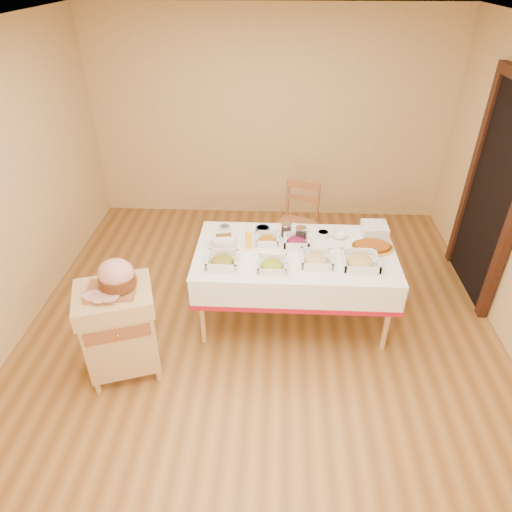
% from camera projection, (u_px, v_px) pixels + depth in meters
% --- Properties ---
extents(room_shell, '(5.00, 5.00, 5.00)m').
position_uv_depth(room_shell, '(261.00, 213.00, 3.62)').
color(room_shell, '#915F2D').
rests_on(room_shell, ground).
extents(doorway, '(0.09, 1.10, 2.20)m').
position_uv_depth(doorway, '(494.00, 192.00, 4.38)').
color(doorway, black).
rests_on(doorway, ground).
extents(dining_table, '(1.82, 1.02, 0.76)m').
position_uv_depth(dining_table, '(294.00, 266.00, 4.24)').
color(dining_table, tan).
rests_on(dining_table, ground).
extents(butcher_cart, '(0.72, 0.66, 0.84)m').
position_uv_depth(butcher_cart, '(119.00, 327.00, 3.72)').
color(butcher_cart, tan).
rests_on(butcher_cart, ground).
extents(dining_chair, '(0.55, 0.54, 0.94)m').
position_uv_depth(dining_chair, '(297.00, 223.00, 5.15)').
color(dining_chair, '#945630').
rests_on(dining_chair, ground).
extents(ham_on_board, '(0.39, 0.38, 0.26)m').
position_uv_depth(ham_on_board, '(116.00, 277.00, 3.48)').
color(ham_on_board, '#945630').
rests_on(ham_on_board, butcher_cart).
extents(serving_dish_a, '(0.27, 0.27, 0.12)m').
position_uv_depth(serving_dish_a, '(222.00, 261.00, 3.95)').
color(serving_dish_a, silver).
rests_on(serving_dish_a, dining_table).
extents(serving_dish_b, '(0.25, 0.25, 0.10)m').
position_uv_depth(serving_dish_b, '(272.00, 265.00, 3.90)').
color(serving_dish_b, silver).
rests_on(serving_dish_b, dining_table).
extents(serving_dish_c, '(0.27, 0.27, 0.11)m').
position_uv_depth(serving_dish_c, '(317.00, 259.00, 3.97)').
color(serving_dish_c, silver).
rests_on(serving_dish_c, dining_table).
extents(serving_dish_d, '(0.31, 0.31, 0.12)m').
position_uv_depth(serving_dish_d, '(360.00, 261.00, 3.94)').
color(serving_dish_d, silver).
rests_on(serving_dish_d, dining_table).
extents(serving_dish_e, '(0.22, 0.21, 0.10)m').
position_uv_depth(serving_dish_e, '(267.00, 239.00, 4.26)').
color(serving_dish_e, silver).
rests_on(serving_dish_e, dining_table).
extents(serving_dish_f, '(0.25, 0.23, 0.11)m').
position_uv_depth(serving_dish_f, '(296.00, 241.00, 4.23)').
color(serving_dish_f, silver).
rests_on(serving_dish_f, dining_table).
extents(small_bowl_left, '(0.12, 0.12, 0.06)m').
position_uv_depth(small_bowl_left, '(225.00, 228.00, 4.44)').
color(small_bowl_left, silver).
rests_on(small_bowl_left, dining_table).
extents(small_bowl_mid, '(0.14, 0.14, 0.06)m').
position_uv_depth(small_bowl_mid, '(263.00, 230.00, 4.41)').
color(small_bowl_mid, navy).
rests_on(small_bowl_mid, dining_table).
extents(small_bowl_right, '(0.12, 0.12, 0.06)m').
position_uv_depth(small_bowl_right, '(323.00, 234.00, 4.33)').
color(small_bowl_right, silver).
rests_on(small_bowl_right, dining_table).
extents(bowl_white_imported, '(0.20, 0.20, 0.04)m').
position_uv_depth(bowl_white_imported, '(291.00, 229.00, 4.45)').
color(bowl_white_imported, silver).
rests_on(bowl_white_imported, dining_table).
extents(bowl_small_imported, '(0.15, 0.15, 0.04)m').
position_uv_depth(bowl_small_imported, '(339.00, 235.00, 4.34)').
color(bowl_small_imported, silver).
rests_on(bowl_small_imported, dining_table).
extents(preserve_jar_left, '(0.10, 0.10, 0.13)m').
position_uv_depth(preserve_jar_left, '(286.00, 231.00, 4.34)').
color(preserve_jar_left, silver).
rests_on(preserve_jar_left, dining_table).
extents(preserve_jar_right, '(0.10, 0.10, 0.13)m').
position_uv_depth(preserve_jar_right, '(301.00, 234.00, 4.29)').
color(preserve_jar_right, silver).
rests_on(preserve_jar_right, dining_table).
extents(mustard_bottle, '(0.06, 0.06, 0.19)m').
position_uv_depth(mustard_bottle, '(249.00, 240.00, 4.15)').
color(mustard_bottle, yellow).
rests_on(mustard_bottle, dining_table).
extents(bread_basket, '(0.24, 0.24, 0.10)m').
position_uv_depth(bread_basket, '(224.00, 240.00, 4.22)').
color(bread_basket, silver).
rests_on(bread_basket, dining_table).
extents(plate_stack, '(0.24, 0.24, 0.12)m').
position_uv_depth(plate_stack, '(374.00, 230.00, 4.36)').
color(plate_stack, silver).
rests_on(plate_stack, dining_table).
extents(brass_platter, '(0.37, 0.27, 0.05)m').
position_uv_depth(brass_platter, '(372.00, 247.00, 4.17)').
color(brass_platter, gold).
rests_on(brass_platter, dining_table).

